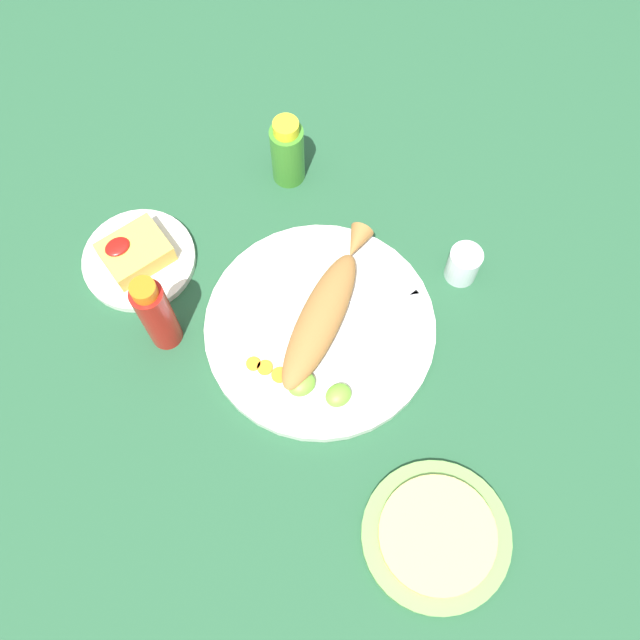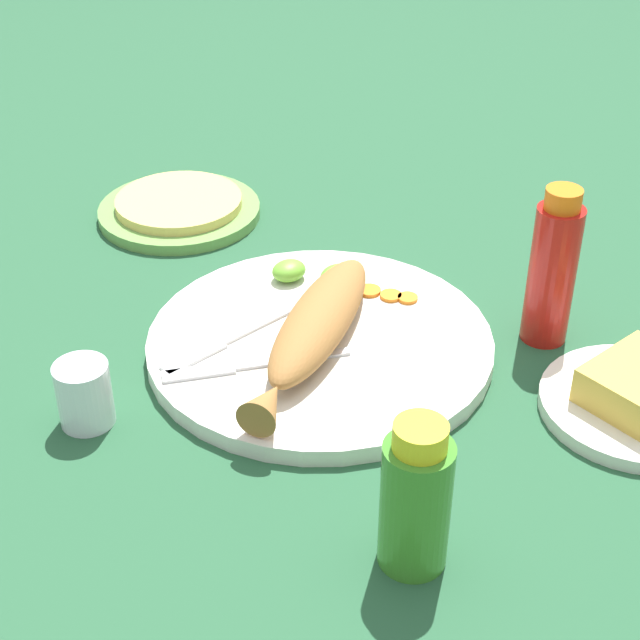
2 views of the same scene
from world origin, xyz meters
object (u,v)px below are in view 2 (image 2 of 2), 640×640
at_px(side_plate_fries, 635,405).
at_px(fork_far, 229,339).
at_px(hot_sauce_bottle_red, 552,270).
at_px(hot_sauce_bottle_green, 416,499).
at_px(tortilla_plate, 180,211).
at_px(main_plate, 320,344).
at_px(fried_fish, 315,327).
at_px(salt_cup, 85,398).
at_px(fork_near, 244,366).

bearing_deg(side_plate_fries, fork_far, 126.74).
xyz_separation_m(hot_sauce_bottle_red, hot_sauce_bottle_green, (-0.32, -0.13, -0.02)).
xyz_separation_m(side_plate_fries, tortilla_plate, (-0.11, 0.61, 0.00)).
relative_size(main_plate, hot_sauce_bottle_red, 2.06).
height_order(fork_far, tortilla_plate, fork_far).
height_order(hot_sauce_bottle_red, side_plate_fries, hot_sauce_bottle_red).
distance_m(fried_fish, salt_cup, 0.23).
xyz_separation_m(fork_near, fork_far, (0.02, 0.05, 0.00)).
height_order(fried_fish, hot_sauce_bottle_green, hot_sauce_bottle_green).
relative_size(hot_sauce_bottle_red, tortilla_plate, 0.83).
distance_m(fried_fish, side_plate_fries, 0.31).
height_order(main_plate, tortilla_plate, main_plate).
bearing_deg(fried_fish, hot_sauce_bottle_green, -144.38).
relative_size(hot_sauce_bottle_green, tortilla_plate, 0.66).
distance_m(main_plate, salt_cup, 0.24).
relative_size(fork_near, hot_sauce_bottle_green, 1.27).
xyz_separation_m(fried_fish, side_plate_fries, (0.18, -0.26, -0.03)).
relative_size(salt_cup, tortilla_plate, 0.31).
xyz_separation_m(fork_near, hot_sauce_bottle_red, (0.28, -0.14, 0.06)).
height_order(fried_fish, side_plate_fries, fried_fish).
distance_m(main_plate, fork_near, 0.09).
bearing_deg(side_plate_fries, tortilla_plate, 100.22).
xyz_separation_m(fork_far, hot_sauce_bottle_green, (-0.05, -0.31, 0.04)).
xyz_separation_m(fork_far, salt_cup, (-0.16, 0.00, 0.01)).
bearing_deg(fork_near, fork_far, -81.88).
relative_size(fried_fish, salt_cup, 4.33).
bearing_deg(tortilla_plate, hot_sauce_bottle_green, -106.62).
height_order(main_plate, salt_cup, salt_cup).
xyz_separation_m(main_plate, tortilla_plate, (0.05, 0.34, -0.00)).
bearing_deg(hot_sauce_bottle_red, fried_fish, 149.36).
height_order(fork_near, side_plate_fries, fork_near).
relative_size(fork_far, hot_sauce_bottle_red, 1.09).
xyz_separation_m(hot_sauce_bottle_green, side_plate_fries, (0.29, -0.01, -0.06)).
height_order(main_plate, fork_far, fork_far).
bearing_deg(fried_fish, hot_sauce_bottle_red, -61.03).
distance_m(side_plate_fries, tortilla_plate, 0.62).
bearing_deg(fork_far, fork_near, 68.97).
xyz_separation_m(hot_sauce_bottle_red, tortilla_plate, (-0.14, 0.47, -0.07)).
distance_m(main_plate, hot_sauce_bottle_green, 0.29).
bearing_deg(side_plate_fries, main_plate, 121.52).
relative_size(main_plate, fork_near, 2.05).
height_order(hot_sauce_bottle_green, side_plate_fries, hot_sauce_bottle_green).
distance_m(hot_sauce_bottle_red, salt_cup, 0.47).
relative_size(main_plate, fried_fish, 1.29).
bearing_deg(side_plate_fries, salt_cup, 141.38).
height_order(hot_sauce_bottle_green, salt_cup, hot_sauce_bottle_green).
bearing_deg(fried_fish, fork_far, 105.03).
bearing_deg(side_plate_fries, hot_sauce_bottle_red, 76.87).
height_order(fork_near, hot_sauce_bottle_green, hot_sauce_bottle_green).
distance_m(fork_far, hot_sauce_bottle_green, 0.32).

